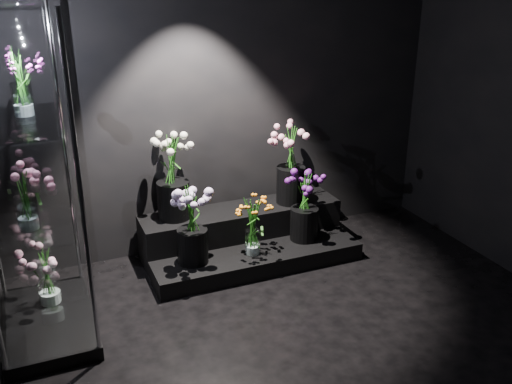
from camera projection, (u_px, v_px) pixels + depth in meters
floor at (332, 363)px, 3.73m from camera, size 4.00×4.00×0.00m
wall_back at (225, 93)px, 4.92m from camera, size 4.00×0.00×4.00m
display_riser at (246, 237)px, 5.09m from camera, size 1.81×0.81×0.40m
display_case at (27, 184)px, 3.67m from camera, size 0.61×1.01×2.23m
bouquet_orange_bells at (253, 226)px, 4.73m from camera, size 0.34×0.34×0.50m
bouquet_lilac at (192, 221)px, 4.56m from camera, size 0.42×0.42×0.66m
bouquet_purple at (305, 204)px, 4.97m from camera, size 0.35×0.35×0.61m
bouquet_cream_roses at (172, 174)px, 4.76m from camera, size 0.46×0.46×0.73m
bouquet_pink_roses at (291, 160)px, 5.08m from camera, size 0.39×0.39×0.70m
bouquet_case_pink at (25, 197)px, 3.54m from camera, size 0.33×0.33×0.41m
bouquet_case_magenta at (20, 84)px, 3.58m from camera, size 0.30×0.30×0.40m
bouquet_case_base_pink at (47, 273)px, 4.13m from camera, size 0.39×0.39×0.47m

